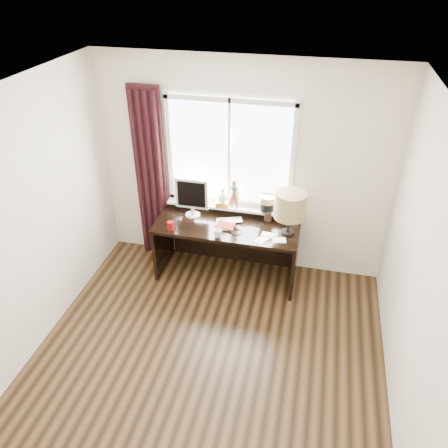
% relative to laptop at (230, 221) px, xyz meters
% --- Properties ---
extents(floor, '(3.50, 4.00, 0.00)m').
position_rel_laptop_xyz_m(floor, '(0.09, -1.70, -0.76)').
color(floor, '#4C341D').
rests_on(floor, ground).
extents(ceiling, '(3.50, 4.00, 0.00)m').
position_rel_laptop_xyz_m(ceiling, '(0.09, -1.70, 1.84)').
color(ceiling, white).
rests_on(ceiling, wall_back).
extents(wall_back, '(3.50, 0.00, 2.60)m').
position_rel_laptop_xyz_m(wall_back, '(0.09, 0.30, 0.54)').
color(wall_back, beige).
rests_on(wall_back, ground).
extents(wall_left, '(0.00, 4.00, 2.60)m').
position_rel_laptop_xyz_m(wall_left, '(-1.66, -1.70, 0.54)').
color(wall_left, beige).
rests_on(wall_left, ground).
extents(wall_right, '(0.00, 4.00, 2.60)m').
position_rel_laptop_xyz_m(wall_right, '(1.84, -1.70, 0.54)').
color(wall_right, beige).
rests_on(wall_right, ground).
extents(laptop, '(0.35, 0.28, 0.02)m').
position_rel_laptop_xyz_m(laptop, '(0.00, 0.00, 0.00)').
color(laptop, silver).
rests_on(laptop, desk).
extents(mug, '(0.13, 0.13, 0.10)m').
position_rel_laptop_xyz_m(mug, '(-0.06, -0.35, 0.04)').
color(mug, white).
rests_on(mug, desk).
extents(red_cup, '(0.08, 0.08, 0.10)m').
position_rel_laptop_xyz_m(red_cup, '(-0.63, -0.32, 0.04)').
color(red_cup, maroon).
rests_on(red_cup, desk).
extents(window, '(1.52, 0.21, 1.40)m').
position_rel_laptop_xyz_m(window, '(-0.06, 0.24, 0.55)').
color(window, white).
rests_on(window, ground).
extents(curtain, '(0.38, 0.09, 2.25)m').
position_rel_laptop_xyz_m(curtain, '(-1.05, 0.20, 0.35)').
color(curtain, black).
rests_on(curtain, floor).
extents(desk, '(1.70, 0.70, 0.75)m').
position_rel_laptop_xyz_m(desk, '(-0.01, 0.02, -0.26)').
color(desk, black).
rests_on(desk, floor).
extents(monitor, '(0.40, 0.18, 0.49)m').
position_rel_laptop_xyz_m(monitor, '(-0.47, 0.03, 0.27)').
color(monitor, beige).
rests_on(monitor, desk).
extents(notebook_stack, '(0.24, 0.18, 0.03)m').
position_rel_laptop_xyz_m(notebook_stack, '(-0.03, -0.13, 0.00)').
color(notebook_stack, beige).
rests_on(notebook_stack, desk).
extents(brush_holder, '(0.09, 0.09, 0.25)m').
position_rel_laptop_xyz_m(brush_holder, '(0.44, 0.14, 0.05)').
color(brush_holder, black).
rests_on(brush_holder, desk).
extents(icon_frame, '(0.10, 0.03, 0.13)m').
position_rel_laptop_xyz_m(icon_frame, '(0.58, 0.20, 0.05)').
color(icon_frame, gold).
rests_on(icon_frame, desk).
extents(table_lamp, '(0.35, 0.35, 0.52)m').
position_rel_laptop_xyz_m(table_lamp, '(0.70, -0.10, 0.35)').
color(table_lamp, black).
rests_on(table_lamp, desk).
extents(loose_papers, '(0.37, 0.27, 0.00)m').
position_rel_laptop_xyz_m(loose_papers, '(0.51, -0.25, -0.01)').
color(loose_papers, white).
rests_on(loose_papers, desk).
extents(desk_cables, '(0.37, 0.37, 0.01)m').
position_rel_laptop_xyz_m(desk_cables, '(0.21, -0.09, -0.01)').
color(desk_cables, black).
rests_on(desk_cables, desk).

